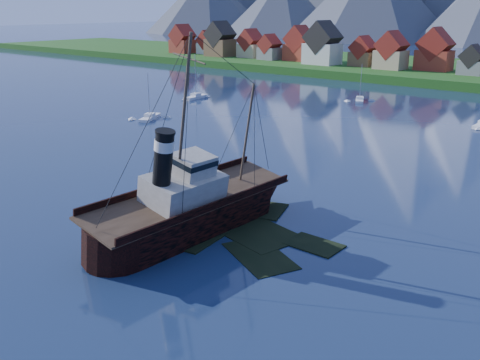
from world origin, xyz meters
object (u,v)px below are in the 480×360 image
Objects in this scene: tugboat_wreck at (198,203)px; sailboat_b at (196,98)px; sailboat_a at (150,118)px; sailboat_c at (360,100)px.

tugboat_wreck is 94.77m from sailboat_b.
sailboat_b reaches higher than sailboat_a.
tugboat_wreck is 67.18m from sailboat_a.
sailboat_c is (26.36, 54.18, -0.00)m from sailboat_a.
sailboat_b is 46.49m from sailboat_c.
tugboat_wreck reaches higher than sailboat_a.
sailboat_c is at bearing 108.34° from tugboat_wreck.
sailboat_a reaches higher than sailboat_c.
sailboat_b is at bearing 84.48° from sailboat_a.
sailboat_c is (38.45, 26.14, -0.07)m from sailboat_b.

